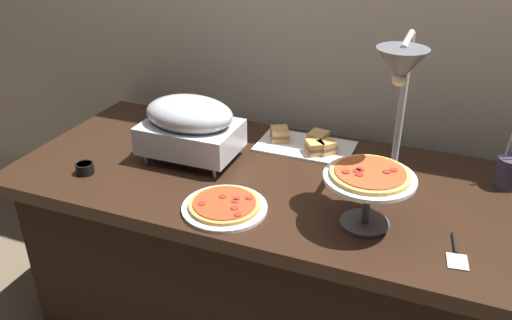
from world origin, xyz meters
TOP-DOWN VIEW (x-y plane):
  - back_wall at (0.00, 0.50)m, footprint 4.40×0.04m
  - buffet_table at (0.00, 0.00)m, footprint 1.90×0.84m
  - chafing_dish at (-0.34, 0.01)m, footprint 0.35×0.24m
  - heat_lamp at (0.39, -0.01)m, footprint 0.15×0.34m
  - pizza_plate_front at (-0.08, -0.27)m, footprint 0.28×0.28m
  - pizza_plate_center at (0.36, -0.18)m, footprint 0.27×0.27m
  - sandwich_platter at (0.04, 0.26)m, footprint 0.38×0.22m
  - sauce_cup_near at (-0.57, 0.21)m, footprint 0.07×0.07m
  - sauce_cup_far at (-0.64, -0.24)m, footprint 0.06×0.06m
  - utensil_holder at (0.76, 0.22)m, footprint 0.08×0.08m
  - serving_spatula at (0.63, -0.23)m, footprint 0.07×0.17m

SIDE VIEW (x-z plane):
  - buffet_table at x=0.00m, z-range 0.01..0.77m
  - serving_spatula at x=0.63m, z-range 0.76..0.77m
  - pizza_plate_front at x=-0.08m, z-range 0.76..0.79m
  - sauce_cup_near at x=-0.57m, z-range 0.76..0.79m
  - sandwich_platter at x=0.04m, z-range 0.75..0.81m
  - sauce_cup_far at x=-0.64m, z-range 0.76..0.80m
  - utensil_holder at x=0.76m, z-range 0.71..0.93m
  - chafing_dish at x=-0.34m, z-range 0.78..1.02m
  - pizza_plate_center at x=0.36m, z-range 0.82..1.00m
  - heat_lamp at x=0.39m, z-range 0.91..1.43m
  - back_wall at x=0.00m, z-range 0.00..2.40m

